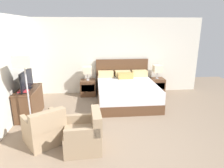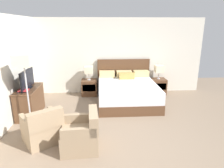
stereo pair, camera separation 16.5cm
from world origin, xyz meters
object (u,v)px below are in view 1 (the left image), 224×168
Objects in this scene: bed at (126,91)px; book_blue_cover at (23,91)px; tv at (27,80)px; book_red_cover at (23,92)px; nightstand_right at (156,86)px; nightstand_left at (88,88)px; floor_lamp at (24,66)px; dresser at (29,102)px; table_lamp_right at (157,69)px; armchair_by_window at (45,130)px; table_lamp_left at (87,70)px; armchair_companion at (85,135)px.

bed is 9.12× the size of book_blue_cover.
book_red_cover is at bearing -92.40° from tv.
bed reaches higher than nightstand_right.
floor_lamp reaches higher than nightstand_left.
nightstand_right is 0.31× the size of floor_lamp.
book_blue_cover is (0.00, -0.31, 0.40)m from dresser.
book_blue_cover reaches higher than nightstand_right.
nightstand_right is 0.61m from table_lamp_right.
armchair_by_window is (0.68, -1.03, -0.49)m from book_blue_cover.
dresser is at bearing -159.07° from table_lamp_right.
nightstand_right is 4.40m from floor_lamp.
table_lamp_left is 2.08× the size of book_blue_cover.
table_lamp_right reaches higher than armchair_companion.
dresser is (-3.85, -1.47, 0.12)m from nightstand_right.
table_lamp_right is 4.24m from book_blue_cover.
floor_lamp is at bearing -59.35° from book_red_cover.
armchair_companion reaches higher than dresser.
book_red_cover is 1.15× the size of book_blue_cover.
book_red_cover is 0.34× the size of armchair_companion.
dresser is at bearing 108.23° from floor_lamp.
nightstand_right is at bearing 31.14° from bed.
nightstand_left is 1.14× the size of table_lamp_left.
table_lamp_right is at bearing 52.53° from armchair_companion.
book_red_cover is 0.15× the size of floor_lamp.
dresser is 1.51m from armchair_by_window.
floor_lamp is (-2.43, -1.49, 1.13)m from bed.
armchair_by_window is (0.68, -1.34, -0.68)m from tv.
armchair_by_window is (-3.17, -2.81, -0.59)m from table_lamp_right.
dresser is 0.65× the size of floor_lamp.
armchair_companion is at bearing -127.47° from table_lamp_right.
table_lamp_left is 0.49× the size of armchair_by_window.
bed reaches higher than nightstand_left.
nightstand_left is 1.14× the size of table_lamp_right.
table_lamp_left is at bearing 50.22° from book_blue_cover.
tv is 0.93m from floor_lamp.
armchair_by_window is (0.68, -1.34, -0.09)m from dresser.
floor_lamp is (-1.24, 0.88, 1.19)m from armchair_companion.
table_lamp_right is at bearing 0.04° from nightstand_left.
armchair_by_window is at bearing 161.16° from armchair_companion.
tv is 0.52× the size of floor_lamp.
bed is at bearing 63.50° from armchair_companion.
book_blue_cover is at bearing -158.25° from bed.
bed reaches higher than book_blue_cover.
armchair_by_window is at bearing -105.89° from nightstand_left.
bed is at bearing 31.57° from floor_lamp.
table_lamp_left is at bearing 179.96° from nightstand_right.
table_lamp_right is (2.37, 0.00, 0.00)m from table_lamp_left.
armchair_companion is (1.49, -1.61, -0.09)m from dresser.
nightstand_right is 4.28m from book_red_cover.
armchair_companion is (-1.18, -2.37, -0.05)m from bed.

